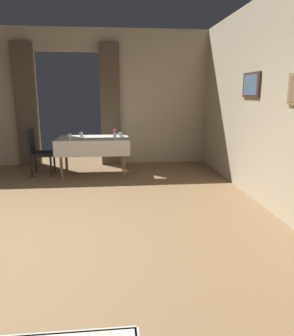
% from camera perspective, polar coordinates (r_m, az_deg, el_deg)
% --- Properties ---
extents(ground, '(10.08, 10.08, 0.00)m').
position_cam_1_polar(ground, '(3.87, -20.57, -12.56)').
color(ground, olive).
extents(wall_back, '(6.40, 0.27, 3.00)m').
position_cam_1_polar(wall_back, '(7.62, -13.61, 12.02)').
color(wall_back, beige).
rests_on(wall_back, ground).
extents(dining_table_mid, '(1.43, 0.91, 0.75)m').
position_cam_1_polar(dining_table_mid, '(6.58, -9.47, 4.45)').
color(dining_table_mid, '#7A604C').
rests_on(dining_table_mid, ground).
extents(chair_mid_left, '(0.44, 0.44, 0.93)m').
position_cam_1_polar(chair_mid_left, '(6.79, -18.73, 3.04)').
color(chair_mid_left, black).
rests_on(chair_mid_left, ground).
extents(flower_vase_mid, '(0.07, 0.07, 0.20)m').
position_cam_1_polar(flower_vase_mid, '(6.22, -5.71, 6.02)').
color(flower_vase_mid, silver).
rests_on(flower_vase_mid, dining_table_mid).
extents(glass_mid_b, '(0.08, 0.08, 0.09)m').
position_cam_1_polar(glass_mid_b, '(6.66, -4.71, 5.93)').
color(glass_mid_b, silver).
rests_on(glass_mid_b, dining_table_mid).
extents(glass_mid_c, '(0.07, 0.07, 0.09)m').
position_cam_1_polar(glass_mid_c, '(6.78, -11.56, 5.85)').
color(glass_mid_c, silver).
rests_on(glass_mid_c, dining_table_mid).
extents(glass_mid_d, '(0.07, 0.07, 0.12)m').
position_cam_1_polar(glass_mid_d, '(6.33, -13.48, 5.38)').
color(glass_mid_d, silver).
rests_on(glass_mid_d, dining_table_mid).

